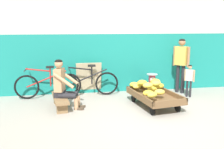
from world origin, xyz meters
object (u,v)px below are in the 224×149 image
Objects in this scene: weighing_scale at (152,79)px; customer_child at (189,77)px; bicycle_near_left at (47,85)px; plastic_crate at (152,90)px; bicycle_far_left at (88,83)px; banana_cart at (154,97)px; shopping_bag at (160,95)px; vendor_seated at (63,84)px; sign_board at (89,78)px; low_bench at (60,100)px; customer_adult at (181,60)px.

customer_child is at bearing -21.11° from weighing_scale.
bicycle_near_left reaches higher than weighing_scale.
weighing_scale is 0.99m from customer_child.
bicycle_far_left is at bearing 172.81° from plastic_crate.
shopping_bag is at bearing 57.02° from banana_cart.
bicycle_far_left reaches higher than banana_cart.
vendor_seated is 1.29× the size of sign_board.
low_bench is at bearing -173.67° from shopping_bag.
low_bench is 3.77× the size of weighing_scale.
low_bench reaches higher than shopping_bag.
customer_adult is at bearing 14.54° from vendor_seated.
bicycle_far_left is at bearing 140.60° from banana_cart.
low_bench is at bearing -67.52° from bicycle_near_left.
shopping_bag is (-0.77, -0.53, -0.83)m from customer_adult.
vendor_seated is at bearing -162.83° from plastic_crate.
sign_board is 2.74m from customer_child.
shopping_bag is (-0.82, -0.07, -0.42)m from customer_child.
vendor_seated reaches higher than bicycle_far_left.
banana_cart is at bearing -39.40° from bicycle_far_left.
bicycle_near_left is at bearing -177.84° from bicycle_far_left.
weighing_scale is at bearing 17.14° from vendor_seated.
customer_adult is (2.57, -0.36, 0.51)m from sign_board.
banana_cart is 1.37× the size of vendor_seated.
customer_child is at bearing 6.00° from low_bench.
customer_child is at bearing -17.59° from sign_board.
customer_adult reaches higher than weighing_scale.
plastic_crate is 0.44m from shopping_bag.
low_bench is 4.71× the size of shopping_bag.
sign_board is 2.03m from shopping_bag.
vendor_seated reaches higher than customer_child.
bicycle_near_left is at bearing 112.48° from low_bench.
customer_child is (3.74, -0.53, 0.19)m from bicycle_near_left.
bicycle_far_left is 1.87× the size of sign_board.
bicycle_far_left is at bearing 167.78° from customer_child.
shopping_bag is (0.10, -0.43, -0.03)m from plastic_crate.
vendor_seated is 1.31× the size of customer_child.
vendor_seated is 4.75× the size of shopping_bag.
plastic_crate is at bearing 103.27° from shopping_bag.
sign_board is (1.13, 0.29, 0.09)m from bicycle_near_left.
customer_child reaches higher than weighing_scale.
sign_board is (-1.43, 1.46, 0.20)m from banana_cart.
plastic_crate is 0.24× the size of customer_adult.
bicycle_near_left reaches higher than low_bench.
shopping_bag is at bearing -145.36° from customer_adult.
sign_board reaches higher than bicycle_far_left.
vendor_seated is at bearing -173.45° from customer_child.
low_bench is 0.97m from bicycle_near_left.
banana_cart is 1.02× the size of customer_adult.
sign_board is (0.04, 0.25, 0.09)m from bicycle_far_left.
bicycle_far_left is 1.95m from shopping_bag.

